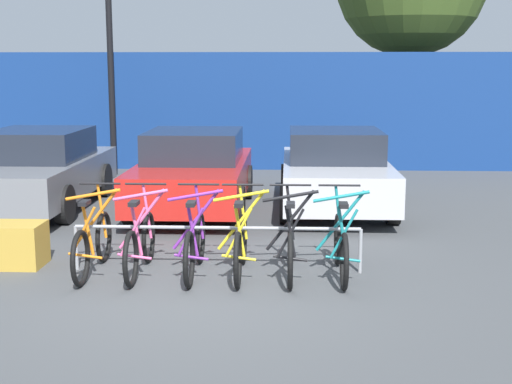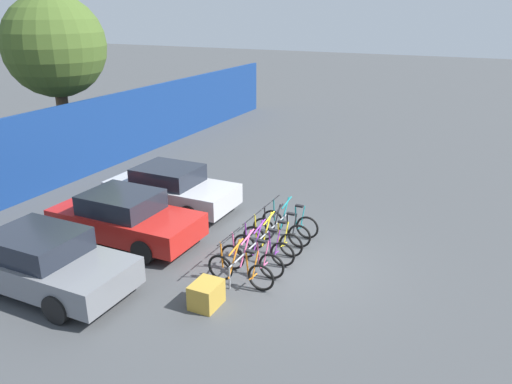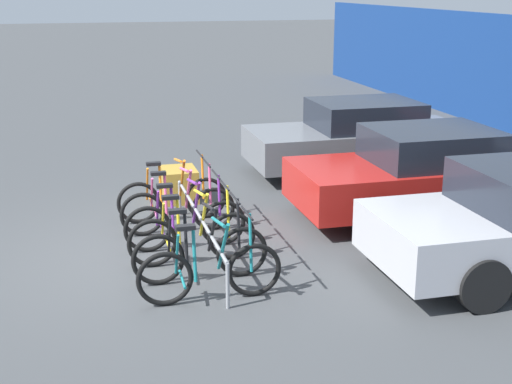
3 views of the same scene
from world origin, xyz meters
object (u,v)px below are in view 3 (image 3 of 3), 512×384
object	(u,v)px
bicycle_purple	(186,223)
bike_rack	(199,220)
car_grey	(360,137)
bicycle_yellow	(192,236)
bicycle_black	(201,252)
bicycle_teal	(210,271)
car_red	(425,173)
cargo_crate	(180,184)
bicycle_orange	(173,197)
bicycle_pink	(178,208)

from	to	relation	value
bicycle_purple	bike_rack	bearing A→B (deg)	31.46
car_grey	bike_rack	bearing A→B (deg)	-46.90
bicycle_yellow	bicycle_black	xyz separation A→B (m)	(0.60, 0.00, 0.00)
bicycle_teal	bike_rack	bearing A→B (deg)	172.05
bicycle_purple	car_red	size ratio (longest dim) A/B	0.41
car_red	cargo_crate	world-z (taller)	car_red
bicycle_black	bicycle_teal	distance (m)	0.61
bicycle_orange	bicycle_yellow	world-z (taller)	same
car_red	bicycle_black	bearing A→B (deg)	-66.82
bicycle_purple	car_grey	bearing A→B (deg)	131.12
bicycle_black	bicycle_pink	bearing A→B (deg)	176.70
bicycle_pink	bicycle_yellow	world-z (taller)	same
bicycle_black	cargo_crate	bearing A→B (deg)	172.23
bicycle_orange	bicycle_teal	xyz separation A→B (m)	(3.02, 0.00, 0.00)
bicycle_pink	car_red	world-z (taller)	car_red
bicycle_yellow	bicycle_black	distance (m)	0.60
bike_rack	bicycle_yellow	size ratio (longest dim) A/B	2.08
cargo_crate	bicycle_yellow	bearing A→B (deg)	-5.40
bike_rack	bicycle_pink	world-z (taller)	bicycle_pink
bicycle_yellow	car_red	size ratio (longest dim) A/B	0.41
bicycle_orange	car_grey	distance (m)	4.46
bicycle_purple	bicycle_yellow	world-z (taller)	same
bicycle_teal	car_red	size ratio (longest dim) A/B	0.41
bicycle_orange	cargo_crate	bearing A→B (deg)	161.78
bicycle_orange	bicycle_pink	distance (m)	0.58
bike_rack	bicycle_orange	world-z (taller)	bicycle_orange
bicycle_purple	bicycle_orange	bearing A→B (deg)	-178.78
bicycle_teal	bicycle_purple	bearing A→B (deg)	177.68
bicycle_purple	bicycle_teal	world-z (taller)	same
bike_rack	car_red	bearing A→B (deg)	101.62
bike_rack	bicycle_pink	size ratio (longest dim) A/B	2.08
bicycle_orange	car_red	distance (m)	3.98
bicycle_orange	bicycle_yellow	bearing A→B (deg)	-3.90
bicycle_orange	bicycle_black	distance (m)	2.41
bike_rack	bicycle_black	world-z (taller)	bicycle_black
cargo_crate	car_red	bearing A→B (deg)	63.59
bicycle_pink	bicycle_yellow	size ratio (longest dim) A/B	1.00
car_red	bicycle_orange	bearing A→B (deg)	-100.70
bicycle_teal	car_grey	distance (m)	6.43
bicycle_black	car_red	xyz separation A→B (m)	(-1.67, 3.90, 0.31)
bicycle_black	car_grey	xyz separation A→B (m)	(-4.46, 3.95, 0.31)
bicycle_yellow	cargo_crate	bearing A→B (deg)	174.27
bike_rack	bicycle_yellow	xyz separation A→B (m)	(0.30, -0.15, -0.11)
bicycle_pink	cargo_crate	bearing A→B (deg)	172.60
bicycle_black	cargo_crate	size ratio (longest dim) A/B	2.44
cargo_crate	bike_rack	bearing A→B (deg)	-2.74
cargo_crate	bicycle_black	bearing A→B (deg)	-4.48
bike_rack	bicycle_purple	size ratio (longest dim) A/B	2.08
bicycle_pink	cargo_crate	xyz separation A→B (m)	(-1.65, 0.27, -0.10)
bicycle_yellow	bike_rack	bearing A→B (deg)	153.45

